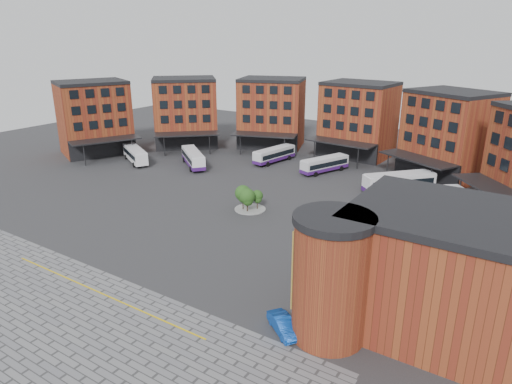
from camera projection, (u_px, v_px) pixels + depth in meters
The scene contains 13 objects.
ground at pixel (182, 236), 55.77m from camera, with size 160.00×160.00×0.00m, color #28282B.
paving_zone at pixel (20, 337), 37.32m from camera, with size 50.00×22.00×0.02m, color slate.
yellow_line at pixel (100, 293), 43.65m from camera, with size 26.00×0.15×0.02m, color gold.
main_building at pixel (297, 124), 86.13m from camera, with size 94.14×42.48×14.60m.
east_building at pixel (421, 272), 36.87m from camera, with size 17.40×15.40×10.60m.
tree_island at pixel (247, 197), 63.14m from camera, with size 4.40×4.40×3.60m.
bus_a at pixel (135, 154), 87.05m from camera, with size 9.94×6.95×2.86m.
bus_b at pixel (193, 158), 84.55m from camera, with size 9.72×8.39×2.95m.
bus_c at pixel (274, 155), 87.23m from camera, with size 4.02×10.13×2.78m.
bus_d at pixel (325, 164), 80.89m from camera, with size 5.75×9.86×2.74m.
bus_e at pixel (399, 182), 70.32m from camera, with size 9.59×10.12×3.20m.
bus_f at pixel (426, 197), 64.32m from camera, with size 9.85×8.67×3.01m.
blue_car at pixel (283, 325), 37.76m from camera, with size 1.41×4.05×1.34m, color #0C3EA1.
Camera 1 is at (35.24, -37.75, 23.55)m, focal length 32.00 mm.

